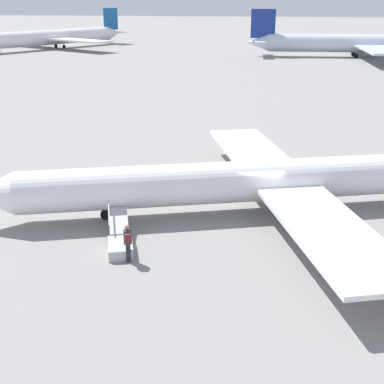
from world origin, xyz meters
name	(u,v)px	position (x,y,z in m)	size (l,w,h in m)	color
ground_plane	(259,210)	(0.00, 0.00, 0.00)	(600.00, 600.00, 0.00)	gray
airplane_main	(276,179)	(-0.82, -0.29, 1.74)	(29.90, 23.56, 5.83)	white
airplane_far_left	(374,43)	(-16.50, -82.55, 2.61)	(49.42, 38.31, 8.81)	silver
airplane_taxiing_distant	(49,37)	(52.13, -87.96, 2.50)	(32.48, 40.73, 8.41)	silver
boarding_stairs	(120,242)	(6.04, 5.99, 0.35)	(2.30, 4.12, 1.53)	#B2B2B7
passenger	(128,241)	(5.30, 7.10, 1.00)	(0.43, 0.57, 1.74)	#23232D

